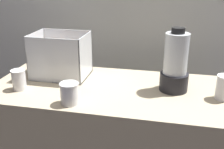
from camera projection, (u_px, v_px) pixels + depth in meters
back_wall_unit at (133, 6)px, 2.10m from camera, size 2.60×0.24×2.50m
carrot_display_bin at (61, 63)px, 1.69m from camera, size 0.33×0.25×0.27m
blender_pitcher at (175, 65)px, 1.45m from camera, size 0.16×0.16×0.35m
juice_cup_orange_far_left at (19, 81)px, 1.50m from camera, size 0.08×0.08×0.11m
juice_cup_carrot_left at (70, 95)px, 1.33m from camera, size 0.09×0.09×0.11m
juice_cup_beet_middle at (224, 89)px, 1.38m from camera, size 0.09×0.09×0.13m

